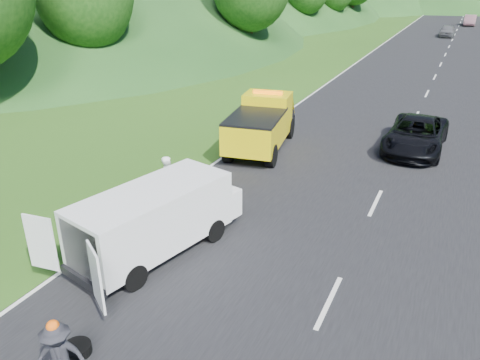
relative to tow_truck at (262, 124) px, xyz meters
The scene contains 13 objects.
ground 8.03m from the tow_truck, 69.05° to the right, with size 320.00×320.00×0.00m, color #38661E.
road_surface 33.13m from the tow_truck, 79.84° to the left, with size 14.00×200.00×0.02m, color black.
tree_line_left 55.03m from the tow_truck, 107.08° to the left, with size 14.00×140.00×14.00m, color #2E5B1A, non-canonical shape.
tow_truck is the anchor object (origin of this frame).
white_van 9.32m from the tow_truck, 85.30° to the right, with size 3.72×6.13×2.04m.
woman 6.68m from the tow_truck, 95.98° to the right, with size 0.64×0.47×1.75m, color white.
child 6.73m from the tow_truck, 89.72° to the right, with size 0.51×0.39×1.04m, color tan.
suitcase 7.90m from the tow_truck, 100.99° to the right, with size 0.33×0.18×0.53m, color #50503C.
spare_tire 13.50m from the tow_truck, 83.75° to the right, with size 0.61×0.61×0.20m, color black.
passing_suv 7.08m from the tow_truck, 23.81° to the left, with size 2.43×5.27×1.46m, color black.
dist_car_a 47.98m from the tow_truck, 84.00° to the left, with size 1.69×4.21×1.43m, color #4B4C50.
dist_car_b 64.08m from the tow_truck, 83.52° to the left, with size 1.63×4.67×1.54m, color #6A4651.
dist_car_c 88.30m from the tow_truck, 86.99° to the left, with size 2.20×5.40×1.57m, color #A5526D.
Camera 1 is at (5.03, -11.33, 7.44)m, focal length 35.00 mm.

